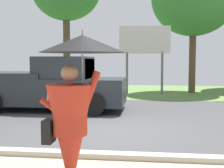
# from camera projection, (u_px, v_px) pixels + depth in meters

# --- Properties ---
(ground_plane) EXTENTS (40.00, 22.00, 0.20)m
(ground_plane) POSITION_uv_depth(u_px,v_px,m) (119.00, 113.00, 10.34)
(ground_plane) COLOR #424244
(monk_pedestrian) EXTENTS (1.12, 1.08, 2.13)m
(monk_pedestrian) POSITION_uv_depth(u_px,v_px,m) (73.00, 109.00, 3.84)
(monk_pedestrian) COLOR #B22D1E
(monk_pedestrian) RESTS_ON ground_plane
(pickup_truck) EXTENTS (5.20, 2.28, 1.88)m
(pickup_truck) POSITION_uv_depth(u_px,v_px,m) (52.00, 85.00, 10.62)
(pickup_truck) COLOR #23282D
(pickup_truck) RESTS_ON ground_plane
(roadside_billboard) EXTENTS (2.60, 0.12, 3.50)m
(roadside_billboard) POSITION_uv_depth(u_px,v_px,m) (145.00, 45.00, 15.37)
(roadside_billboard) COLOR slate
(roadside_billboard) RESTS_ON ground_plane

